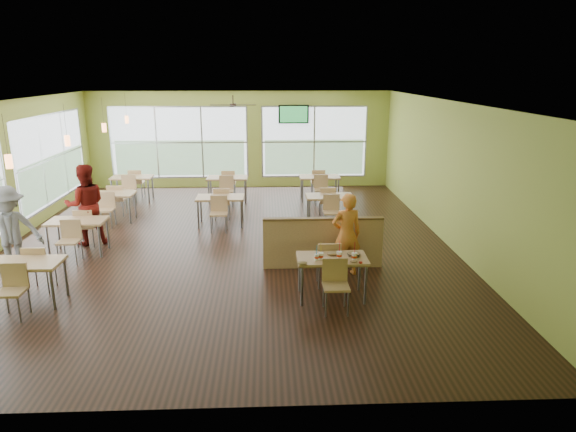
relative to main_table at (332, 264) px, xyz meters
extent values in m
plane|color=black|center=(-2.00, 3.00, -0.63)|extent=(12.00, 12.00, 0.00)
plane|color=white|center=(-2.00, 3.00, 2.57)|extent=(12.00, 12.00, 0.00)
cube|color=#A0B047|center=(-2.00, 9.00, 0.97)|extent=(10.00, 0.04, 3.20)
cube|color=#A0B047|center=(-2.00, -3.00, 0.97)|extent=(10.00, 0.04, 3.20)
cube|color=#A0B047|center=(3.00, 3.00, 0.97)|extent=(0.04, 12.00, 3.20)
cube|color=white|center=(-6.98, 6.00, 0.89)|extent=(0.02, 4.50, 2.35)
cube|color=white|center=(-4.00, 8.98, 0.89)|extent=(4.50, 0.02, 2.35)
cube|color=white|center=(0.50, 8.98, 0.89)|extent=(3.50, 0.02, 2.35)
cube|color=#B7BABC|center=(-6.97, 3.50, -0.28)|extent=(0.04, 9.40, 0.05)
cube|color=#B7BABC|center=(-1.75, 8.97, -0.28)|extent=(8.00, 0.04, 0.05)
cube|color=tan|center=(0.00, 0.00, 0.10)|extent=(1.20, 0.70, 0.04)
cube|color=brown|center=(0.00, 0.00, 0.07)|extent=(1.22, 0.71, 0.01)
cylinder|color=slate|center=(-0.54, -0.29, -0.28)|extent=(0.05, 0.05, 0.71)
cylinder|color=slate|center=(0.54, -0.29, -0.28)|extent=(0.05, 0.05, 0.71)
cylinder|color=slate|center=(-0.54, 0.29, -0.28)|extent=(0.05, 0.05, 0.71)
cylinder|color=slate|center=(0.54, 0.29, -0.28)|extent=(0.05, 0.05, 0.71)
cube|color=tan|center=(0.00, 0.55, -0.18)|extent=(0.42, 0.42, 0.04)
cube|color=tan|center=(0.00, 0.74, 0.04)|extent=(0.42, 0.04, 0.40)
cube|color=tan|center=(0.00, -0.55, -0.18)|extent=(0.42, 0.42, 0.04)
cube|color=tan|center=(0.00, -0.74, 0.04)|extent=(0.42, 0.04, 0.40)
cube|color=tan|center=(0.00, 1.45, -0.13)|extent=(2.40, 0.12, 1.00)
cube|color=brown|center=(0.00, 1.45, 0.39)|extent=(2.40, 0.14, 0.04)
cube|color=tan|center=(-5.20, 0.00, 0.10)|extent=(1.20, 0.70, 0.04)
cube|color=brown|center=(-5.20, 0.00, 0.07)|extent=(1.22, 0.71, 0.01)
cylinder|color=slate|center=(-4.66, -0.29, -0.28)|extent=(0.05, 0.05, 0.71)
cylinder|color=slate|center=(-5.74, 0.29, -0.28)|extent=(0.05, 0.05, 0.71)
cylinder|color=slate|center=(-4.66, 0.29, -0.28)|extent=(0.05, 0.05, 0.71)
cube|color=tan|center=(-5.20, 0.55, -0.18)|extent=(0.42, 0.42, 0.04)
cube|color=tan|center=(-5.20, 0.74, 0.04)|extent=(0.42, 0.04, 0.40)
cube|color=tan|center=(-5.20, -0.55, -0.18)|extent=(0.42, 0.42, 0.04)
cube|color=tan|center=(-5.20, -0.74, 0.04)|extent=(0.42, 0.04, 0.40)
cube|color=tan|center=(-5.20, 2.50, 0.10)|extent=(1.20, 0.70, 0.04)
cube|color=brown|center=(-5.20, 2.50, 0.07)|extent=(1.22, 0.71, 0.01)
cylinder|color=slate|center=(-5.74, 2.21, -0.28)|extent=(0.05, 0.05, 0.71)
cylinder|color=slate|center=(-4.66, 2.21, -0.28)|extent=(0.05, 0.05, 0.71)
cylinder|color=slate|center=(-5.74, 2.79, -0.28)|extent=(0.05, 0.05, 0.71)
cylinder|color=slate|center=(-4.66, 2.79, -0.28)|extent=(0.05, 0.05, 0.71)
cube|color=tan|center=(-5.20, 3.05, -0.18)|extent=(0.42, 0.42, 0.04)
cube|color=tan|center=(-5.20, 3.24, 0.04)|extent=(0.42, 0.04, 0.40)
cube|color=tan|center=(-5.20, 1.95, -0.18)|extent=(0.42, 0.42, 0.04)
cube|color=tan|center=(-5.20, 1.76, 0.04)|extent=(0.42, 0.04, 0.40)
cube|color=tan|center=(-5.20, 5.00, 0.10)|extent=(1.20, 0.70, 0.04)
cube|color=brown|center=(-5.20, 5.00, 0.07)|extent=(1.22, 0.71, 0.01)
cylinder|color=slate|center=(-5.74, 4.71, -0.28)|extent=(0.05, 0.05, 0.71)
cylinder|color=slate|center=(-4.66, 4.71, -0.28)|extent=(0.05, 0.05, 0.71)
cylinder|color=slate|center=(-5.74, 5.29, -0.28)|extent=(0.05, 0.05, 0.71)
cylinder|color=slate|center=(-4.66, 5.29, -0.28)|extent=(0.05, 0.05, 0.71)
cube|color=tan|center=(-5.20, 5.55, -0.18)|extent=(0.42, 0.42, 0.04)
cube|color=tan|center=(-5.20, 5.74, 0.04)|extent=(0.42, 0.04, 0.40)
cube|color=tan|center=(-5.20, 4.45, -0.18)|extent=(0.42, 0.42, 0.04)
cube|color=tan|center=(-5.20, 4.26, 0.04)|extent=(0.42, 0.04, 0.40)
cube|color=tan|center=(-5.20, 7.20, 0.10)|extent=(1.20, 0.70, 0.04)
cube|color=brown|center=(-5.20, 7.20, 0.07)|extent=(1.22, 0.71, 0.01)
cylinder|color=slate|center=(-5.74, 6.91, -0.28)|extent=(0.05, 0.05, 0.71)
cylinder|color=slate|center=(-4.66, 6.91, -0.28)|extent=(0.05, 0.05, 0.71)
cylinder|color=slate|center=(-5.74, 7.49, -0.28)|extent=(0.05, 0.05, 0.71)
cylinder|color=slate|center=(-4.66, 7.49, -0.28)|extent=(0.05, 0.05, 0.71)
cube|color=tan|center=(-5.20, 7.75, -0.18)|extent=(0.42, 0.42, 0.04)
cube|color=tan|center=(-5.20, 7.94, 0.04)|extent=(0.42, 0.04, 0.40)
cube|color=tan|center=(-5.20, 6.65, -0.18)|extent=(0.42, 0.42, 0.04)
cube|color=tan|center=(-5.20, 6.46, 0.04)|extent=(0.42, 0.04, 0.40)
cube|color=tan|center=(-2.30, 4.50, 0.10)|extent=(1.20, 0.70, 0.04)
cube|color=brown|center=(-2.30, 4.50, 0.07)|extent=(1.22, 0.71, 0.01)
cylinder|color=slate|center=(-2.84, 4.21, -0.28)|extent=(0.05, 0.05, 0.71)
cylinder|color=slate|center=(-1.76, 4.21, -0.28)|extent=(0.05, 0.05, 0.71)
cylinder|color=slate|center=(-2.84, 4.79, -0.28)|extent=(0.05, 0.05, 0.71)
cylinder|color=slate|center=(-1.76, 4.79, -0.28)|extent=(0.05, 0.05, 0.71)
cube|color=tan|center=(-2.30, 5.05, -0.18)|extent=(0.42, 0.42, 0.04)
cube|color=tan|center=(-2.30, 5.24, 0.04)|extent=(0.42, 0.04, 0.40)
cube|color=tan|center=(-2.30, 3.95, -0.18)|extent=(0.42, 0.42, 0.04)
cube|color=tan|center=(-2.30, 3.76, 0.04)|extent=(0.42, 0.04, 0.40)
cube|color=tan|center=(-2.30, 7.00, 0.10)|extent=(1.20, 0.70, 0.04)
cube|color=brown|center=(-2.30, 7.00, 0.07)|extent=(1.22, 0.71, 0.01)
cylinder|color=slate|center=(-2.84, 6.71, -0.28)|extent=(0.05, 0.05, 0.71)
cylinder|color=slate|center=(-1.76, 6.71, -0.28)|extent=(0.05, 0.05, 0.71)
cylinder|color=slate|center=(-2.84, 7.29, -0.28)|extent=(0.05, 0.05, 0.71)
cylinder|color=slate|center=(-1.76, 7.29, -0.28)|extent=(0.05, 0.05, 0.71)
cube|color=tan|center=(-2.30, 7.55, -0.18)|extent=(0.42, 0.42, 0.04)
cube|color=tan|center=(-2.30, 7.74, 0.04)|extent=(0.42, 0.04, 0.40)
cube|color=tan|center=(-2.30, 6.45, -0.18)|extent=(0.42, 0.42, 0.04)
cube|color=tan|center=(-2.30, 6.26, 0.04)|extent=(0.42, 0.04, 0.40)
cube|color=tan|center=(0.50, 4.50, 0.10)|extent=(1.20, 0.70, 0.04)
cube|color=brown|center=(0.50, 4.50, 0.07)|extent=(1.22, 0.71, 0.01)
cylinder|color=slate|center=(-0.04, 4.21, -0.28)|extent=(0.05, 0.05, 0.71)
cylinder|color=slate|center=(1.04, 4.21, -0.28)|extent=(0.05, 0.05, 0.71)
cylinder|color=slate|center=(-0.04, 4.79, -0.28)|extent=(0.05, 0.05, 0.71)
cylinder|color=slate|center=(1.04, 4.79, -0.28)|extent=(0.05, 0.05, 0.71)
cube|color=tan|center=(0.50, 5.05, -0.18)|extent=(0.42, 0.42, 0.04)
cube|color=tan|center=(0.50, 5.24, 0.04)|extent=(0.42, 0.04, 0.40)
cube|color=tan|center=(0.50, 3.95, -0.18)|extent=(0.42, 0.42, 0.04)
cube|color=tan|center=(0.50, 3.76, 0.04)|extent=(0.42, 0.04, 0.40)
cube|color=tan|center=(0.50, 7.00, 0.10)|extent=(1.20, 0.70, 0.04)
cube|color=brown|center=(0.50, 7.00, 0.07)|extent=(1.22, 0.71, 0.01)
cylinder|color=slate|center=(-0.04, 6.71, -0.28)|extent=(0.05, 0.05, 0.71)
cylinder|color=slate|center=(1.04, 6.71, -0.28)|extent=(0.05, 0.05, 0.71)
cylinder|color=slate|center=(-0.04, 7.29, -0.28)|extent=(0.05, 0.05, 0.71)
cylinder|color=slate|center=(1.04, 7.29, -0.28)|extent=(0.05, 0.05, 0.71)
cube|color=tan|center=(0.50, 7.55, -0.18)|extent=(0.42, 0.42, 0.04)
cube|color=tan|center=(0.50, 7.74, 0.04)|extent=(0.42, 0.04, 0.40)
cube|color=tan|center=(0.50, 6.45, -0.18)|extent=(0.42, 0.42, 0.04)
cube|color=tan|center=(0.50, 6.26, 0.04)|extent=(0.42, 0.04, 0.40)
cylinder|color=#2D2119|center=(-5.20, 0.00, 2.22)|extent=(0.01, 0.01, 0.70)
cylinder|color=#F88A48|center=(-5.20, 0.00, 1.82)|extent=(0.11, 0.11, 0.22)
cylinder|color=#2D2119|center=(-5.20, 2.50, 2.22)|extent=(0.01, 0.01, 0.70)
cylinder|color=#F88A48|center=(-5.20, 2.50, 1.82)|extent=(0.11, 0.11, 0.22)
cylinder|color=#2D2119|center=(-5.20, 5.00, 2.22)|extent=(0.01, 0.01, 0.70)
cylinder|color=#F88A48|center=(-5.20, 5.00, 1.82)|extent=(0.11, 0.11, 0.22)
cylinder|color=#2D2119|center=(-5.20, 7.20, 2.22)|extent=(0.01, 0.01, 0.70)
cylinder|color=#F88A48|center=(-5.20, 7.20, 1.82)|extent=(0.11, 0.11, 0.22)
cylinder|color=#2D2119|center=(-2.00, 6.00, 2.45)|extent=(0.03, 0.03, 0.24)
cylinder|color=#2D2119|center=(-2.00, 6.00, 2.31)|extent=(0.16, 0.16, 0.06)
cube|color=#2D2119|center=(-1.65, 6.00, 2.31)|extent=(0.55, 0.10, 0.01)
cube|color=#2D2119|center=(-2.00, 6.35, 2.31)|extent=(0.10, 0.55, 0.01)
cube|color=#2D2119|center=(-2.35, 6.00, 2.31)|extent=(0.55, 0.10, 0.01)
cube|color=#2D2119|center=(-2.00, 5.65, 2.31)|extent=(0.10, 0.55, 0.01)
cube|color=black|center=(-0.20, 8.90, 1.82)|extent=(1.00, 0.06, 0.60)
cube|color=green|center=(-0.20, 8.87, 1.82)|extent=(0.90, 0.01, 0.52)
imported|color=orange|center=(0.41, 1.05, 0.18)|extent=(0.66, 0.51, 1.63)
imported|color=#60110B|center=(-5.21, 3.15, 0.29)|extent=(1.08, 0.97, 1.84)
imported|color=slate|center=(-6.03, 1.31, 0.25)|extent=(1.30, 1.02, 1.77)
cone|color=white|center=(-0.28, -0.13, 0.17)|extent=(0.08, 0.08, 0.11)
cylinder|color=red|center=(-0.28, -0.13, 0.17)|extent=(0.07, 0.07, 0.03)
cylinder|color=white|center=(-0.28, -0.13, 0.23)|extent=(0.08, 0.08, 0.01)
cylinder|color=#099BEC|center=(-0.28, -0.13, 0.32)|extent=(0.01, 0.05, 0.19)
cone|color=white|center=(-0.21, -0.11, 0.18)|extent=(0.09, 0.09, 0.12)
cylinder|color=red|center=(-0.21, -0.11, 0.18)|extent=(0.08, 0.08, 0.03)
cylinder|color=white|center=(-0.21, -0.11, 0.24)|extent=(0.09, 0.09, 0.01)
cylinder|color=yellow|center=(-0.21, -0.11, 0.35)|extent=(0.02, 0.06, 0.22)
cone|color=white|center=(0.11, -0.09, 0.18)|extent=(0.09, 0.09, 0.13)
cylinder|color=red|center=(0.11, -0.09, 0.18)|extent=(0.09, 0.09, 0.04)
cylinder|color=white|center=(0.11, -0.09, 0.25)|extent=(0.10, 0.10, 0.01)
cylinder|color=red|center=(0.11, -0.09, 0.36)|extent=(0.01, 0.06, 0.23)
cone|color=white|center=(0.35, -0.16, 0.18)|extent=(0.09, 0.09, 0.13)
cylinder|color=red|center=(0.35, -0.16, 0.18)|extent=(0.09, 0.09, 0.04)
cylinder|color=white|center=(0.35, -0.16, 0.25)|extent=(0.10, 0.10, 0.01)
cylinder|color=red|center=(0.35, -0.16, 0.36)|extent=(0.02, 0.06, 0.23)
cylinder|color=black|center=(0.38, 0.05, 0.12)|extent=(0.19, 0.19, 0.01)
torus|color=black|center=(0.38, 0.05, 0.16)|extent=(0.24, 0.24, 0.02)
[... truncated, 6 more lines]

